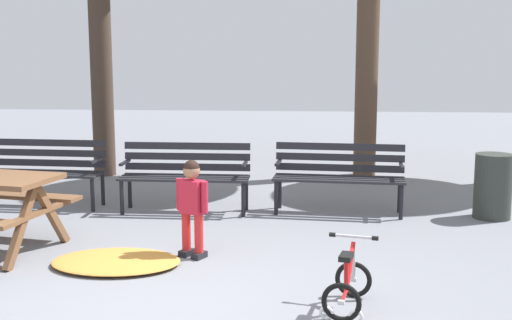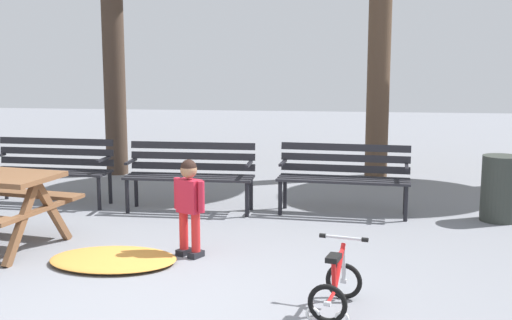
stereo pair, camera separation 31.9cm
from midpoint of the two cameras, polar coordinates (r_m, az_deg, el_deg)
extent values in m
plane|color=slate|center=(5.26, -7.84, -12.61)|extent=(36.00, 36.00, 0.00)
cube|color=brown|center=(7.63, -19.73, -2.66)|extent=(1.81, 0.57, 0.04)
cube|color=brown|center=(6.57, -18.52, -5.29)|extent=(0.16, 0.57, 0.76)
cube|color=brown|center=(6.96, -16.09, -4.36)|extent=(0.16, 0.57, 0.76)
cube|color=brown|center=(6.75, -17.29, -4.29)|extent=(0.28, 1.10, 0.04)
cube|color=#232328|center=(9.02, -16.13, -0.78)|extent=(1.60, 0.15, 0.03)
cube|color=#232328|center=(8.91, -16.47, -0.91)|extent=(1.60, 0.15, 0.03)
cube|color=#232328|center=(8.81, -16.82, -1.05)|extent=(1.60, 0.15, 0.03)
cube|color=#232328|center=(8.70, -17.17, -1.18)|extent=(1.60, 0.15, 0.03)
cube|color=#232328|center=(9.04, -16.05, -0.12)|extent=(1.60, 0.12, 0.09)
cube|color=#232328|center=(9.02, -16.08, 0.72)|extent=(1.60, 0.12, 0.09)
cube|color=#232328|center=(9.00, -16.12, 1.56)|extent=(1.60, 0.12, 0.09)
cylinder|color=black|center=(8.45, -12.51, -2.82)|extent=(0.05, 0.05, 0.44)
cylinder|color=black|center=(8.77, -11.61, -2.34)|extent=(0.05, 0.05, 0.44)
cube|color=black|center=(8.54, -12.14, 0.06)|extent=(0.06, 0.40, 0.03)
cylinder|color=black|center=(9.43, -20.11, -1.92)|extent=(0.05, 0.05, 0.44)
cube|color=#232328|center=(8.30, -4.49, -1.29)|extent=(1.60, 0.07, 0.03)
cube|color=#232328|center=(8.18, -4.66, -1.44)|extent=(1.60, 0.07, 0.03)
cube|color=#232328|center=(8.07, -4.84, -1.60)|extent=(1.60, 0.07, 0.03)
cube|color=#232328|center=(7.95, -5.02, -1.76)|extent=(1.60, 0.07, 0.03)
cube|color=#232328|center=(8.32, -4.44, -0.56)|extent=(1.60, 0.05, 0.09)
cube|color=#232328|center=(8.30, -4.46, 0.35)|extent=(1.60, 0.05, 0.09)
cube|color=#232328|center=(8.28, -4.47, 1.26)|extent=(1.60, 0.05, 0.09)
cylinder|color=black|center=(7.89, 0.36, -3.44)|extent=(0.05, 0.05, 0.44)
cylinder|color=black|center=(8.24, 0.67, -2.89)|extent=(0.05, 0.05, 0.44)
cube|color=black|center=(7.99, 0.53, -0.36)|extent=(0.04, 0.40, 0.03)
cylinder|color=black|center=(8.21, -10.10, -3.09)|extent=(0.05, 0.05, 0.44)
cylinder|color=black|center=(8.55, -9.38, -2.58)|extent=(0.05, 0.05, 0.44)
cube|color=black|center=(8.30, -9.81, -0.13)|extent=(0.04, 0.40, 0.03)
cube|color=#232328|center=(8.21, 8.82, -1.48)|extent=(1.60, 0.20, 0.03)
cube|color=#232328|center=(8.09, 8.78, -1.64)|extent=(1.60, 0.20, 0.03)
cube|color=#232328|center=(7.98, 8.73, -1.80)|extent=(1.60, 0.20, 0.03)
cube|color=#232328|center=(7.86, 8.68, -1.96)|extent=(1.60, 0.20, 0.03)
cube|color=#232328|center=(8.23, 8.85, -0.75)|extent=(1.60, 0.17, 0.09)
cube|color=#232328|center=(8.21, 8.88, 0.17)|extent=(1.60, 0.17, 0.09)
cube|color=#232328|center=(8.19, 8.90, 1.09)|extent=(1.60, 0.17, 0.09)
cylinder|color=black|center=(7.92, 14.08, -3.67)|extent=(0.05, 0.05, 0.44)
cylinder|color=black|center=(8.27, 13.99, -3.13)|extent=(0.05, 0.05, 0.44)
cube|color=black|center=(8.02, 14.15, -0.60)|extent=(0.07, 0.40, 0.03)
cylinder|color=black|center=(8.00, 3.27, -3.29)|extent=(0.05, 0.05, 0.44)
cylinder|color=black|center=(8.34, 3.64, -2.76)|extent=(0.05, 0.05, 0.44)
cube|color=black|center=(8.10, 3.48, -0.25)|extent=(0.07, 0.40, 0.03)
cylinder|color=red|center=(6.35, -3.84, -6.61)|extent=(0.09, 0.09, 0.44)
cube|color=black|center=(6.40, -3.82, -8.24)|extent=(0.15, 0.18, 0.06)
cylinder|color=red|center=(6.44, -4.91, -6.39)|extent=(0.09, 0.09, 0.44)
cube|color=black|center=(6.49, -4.89, -8.00)|extent=(0.15, 0.18, 0.06)
cube|color=#B71E33|center=(6.30, -4.42, -3.16)|extent=(0.26, 0.22, 0.32)
sphere|color=#996B4C|center=(6.25, -4.45, -0.88)|extent=(0.16, 0.16, 0.16)
sphere|color=black|center=(6.25, -4.46, -0.66)|extent=(0.15, 0.15, 0.15)
cylinder|color=#B71E33|center=(6.21, -3.35, -3.25)|extent=(0.06, 0.06, 0.30)
cylinder|color=#B71E33|center=(6.39, -5.47, -2.91)|extent=(0.06, 0.06, 0.30)
torus|color=black|center=(5.39, 9.39, -10.40)|extent=(0.30, 0.11, 0.30)
cylinder|color=silver|center=(5.39, 9.39, -10.40)|extent=(0.06, 0.05, 0.04)
torus|color=black|center=(4.91, 8.15, -12.34)|extent=(0.30, 0.11, 0.30)
cylinder|color=silver|center=(4.91, 8.15, -12.34)|extent=(0.06, 0.05, 0.04)
torus|color=white|center=(4.97, 6.86, -13.23)|extent=(0.11, 0.05, 0.11)
torus|color=white|center=(4.93, 9.41, -13.50)|extent=(0.11, 0.05, 0.11)
cylinder|color=red|center=(5.17, 9.04, -9.26)|extent=(0.11, 0.31, 0.32)
cylinder|color=red|center=(5.03, 8.65, -10.03)|extent=(0.05, 0.08, 0.27)
cylinder|color=red|center=(5.00, 8.41, -11.83)|extent=(0.07, 0.20, 0.05)
cylinder|color=silver|center=(5.32, 9.39, -8.84)|extent=(0.05, 0.08, 0.32)
cylinder|color=red|center=(5.12, 9.02, -8.27)|extent=(0.11, 0.32, 0.05)
cube|color=black|center=(4.96, 8.64, -8.47)|extent=(0.13, 0.19, 0.04)
cylinder|color=silver|center=(5.24, 9.41, -6.72)|extent=(0.34, 0.10, 0.02)
cylinder|color=black|center=(5.27, 7.59, -6.57)|extent=(0.06, 0.05, 0.04)
cylinder|color=black|center=(5.21, 11.25, -6.86)|extent=(0.06, 0.05, 0.04)
ellipsoid|color=#C68438|center=(6.34, -10.95, -8.51)|extent=(1.22, 0.87, 0.07)
cylinder|color=#2D332D|center=(8.26, 21.60, -2.33)|extent=(0.44, 0.44, 0.78)
cylinder|color=#423328|center=(10.83, -11.47, 8.07)|extent=(0.35, 0.35, 3.54)
cylinder|color=brown|center=(10.60, 11.58, 9.39)|extent=(0.36, 0.36, 4.03)
camera|label=1|loc=(0.16, -88.67, 0.22)|focal=45.80mm
camera|label=2|loc=(0.16, 91.33, -0.22)|focal=45.80mm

